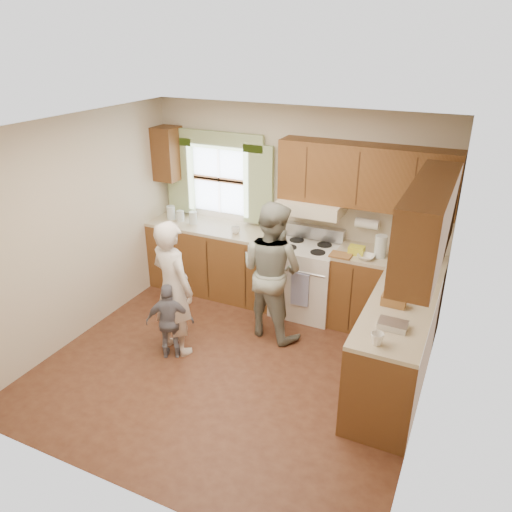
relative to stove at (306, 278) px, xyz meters
The scene contains 6 objects.
room 1.66m from the stove, 101.81° to the right, with size 3.80×3.80×3.80m.
kitchen_fixtures 0.60m from the stove, 49.04° to the right, with size 3.80×2.25×2.15m.
stove is the anchor object (origin of this frame).
woman_left 1.75m from the stove, 125.84° to the right, with size 0.56×0.37×1.53m, color beige.
woman_right 0.75m from the stove, 106.90° to the right, with size 0.79×0.61×1.62m, color #243729.
child 1.83m from the stove, 122.49° to the right, with size 0.51×0.21×0.88m, color slate.
Camera 1 is at (2.10, -3.86, 3.26)m, focal length 35.00 mm.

